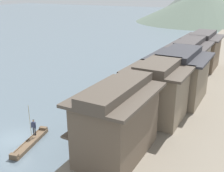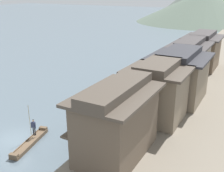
{
  "view_description": "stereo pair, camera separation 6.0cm",
  "coord_description": "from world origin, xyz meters",
  "px_view_note": "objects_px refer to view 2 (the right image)",
  "views": [
    {
      "loc": [
        18.83,
        -15.08,
        13.48
      ],
      "look_at": [
        3.08,
        13.57,
        1.74
      ],
      "focal_mm": 43.2,
      "sensor_mm": 36.0,
      "label": 1
    },
    {
      "loc": [
        18.89,
        -15.05,
        13.48
      ],
      "look_at": [
        3.08,
        13.57,
        1.74
      ],
      "focal_mm": 43.2,
      "sensor_mm": 36.0,
      "label": 2
    }
  ],
  "objects_px": {
    "house_waterfront_narrow": "(189,60)",
    "boat_moored_second": "(170,69)",
    "house_waterfront_nearest": "(117,121)",
    "house_waterfront_second": "(157,92)",
    "boat_midriver_upstream": "(154,79)",
    "boat_upstream_distant": "(176,61)",
    "boat_foreground_poled": "(30,143)",
    "boat_moored_far": "(135,93)",
    "house_waterfront_far": "(202,51)",
    "boatman_person": "(33,125)",
    "house_waterfront_tall": "(178,76)",
    "boat_moored_nearest": "(85,128)",
    "boat_moored_third": "(196,46)",
    "boat_midriver_drifting": "(186,51)"
  },
  "relations": [
    {
      "from": "house_waterfront_nearest",
      "to": "house_waterfront_tall",
      "type": "distance_m",
      "value": 14.24
    },
    {
      "from": "boat_moored_nearest",
      "to": "boat_midriver_upstream",
      "type": "distance_m",
      "value": 18.98
    },
    {
      "from": "house_waterfront_far",
      "to": "boat_upstream_distant",
      "type": "bearing_deg",
      "value": 143.13
    },
    {
      "from": "boat_midriver_upstream",
      "to": "boat_upstream_distant",
      "type": "height_order",
      "value": "boat_upstream_distant"
    },
    {
      "from": "boat_moored_third",
      "to": "house_waterfront_nearest",
      "type": "height_order",
      "value": "house_waterfront_nearest"
    },
    {
      "from": "house_waterfront_second",
      "to": "boat_moored_nearest",
      "type": "bearing_deg",
      "value": -138.05
    },
    {
      "from": "boat_foreground_poled",
      "to": "boatman_person",
      "type": "bearing_deg",
      "value": 104.49
    },
    {
      "from": "boat_moored_far",
      "to": "house_waterfront_second",
      "type": "height_order",
      "value": "house_waterfront_second"
    },
    {
      "from": "boat_midriver_drifting",
      "to": "boat_upstream_distant",
      "type": "bearing_deg",
      "value": -87.69
    },
    {
      "from": "boat_midriver_drifting",
      "to": "boat_midriver_upstream",
      "type": "relative_size",
      "value": 1.14
    },
    {
      "from": "boat_moored_far",
      "to": "boat_moored_second",
      "type": "bearing_deg",
      "value": 87.93
    },
    {
      "from": "boat_midriver_upstream",
      "to": "house_waterfront_nearest",
      "type": "distance_m",
      "value": 22.54
    },
    {
      "from": "boatman_person",
      "to": "boat_moored_third",
      "type": "xyz_separation_m",
      "value": [
        3.3,
        53.1,
        -1.36
      ]
    },
    {
      "from": "house_waterfront_narrow",
      "to": "boatman_person",
      "type": "bearing_deg",
      "value": -110.15
    },
    {
      "from": "boat_moored_third",
      "to": "boat_upstream_distant",
      "type": "relative_size",
      "value": 0.82
    },
    {
      "from": "boat_foreground_poled",
      "to": "house_waterfront_tall",
      "type": "relative_size",
      "value": 0.67
    },
    {
      "from": "boat_moored_second",
      "to": "boat_moored_far",
      "type": "distance_m",
      "value": 13.68
    },
    {
      "from": "house_waterfront_narrow",
      "to": "boat_moored_second",
      "type": "bearing_deg",
      "value": 128.1
    },
    {
      "from": "boat_upstream_distant",
      "to": "boat_moored_third",
      "type": "bearing_deg",
      "value": 90.14
    },
    {
      "from": "boat_foreground_poled",
      "to": "boat_moored_third",
      "type": "bearing_deg",
      "value": 86.72
    },
    {
      "from": "boat_moored_nearest",
      "to": "boat_midriver_drifting",
      "type": "height_order",
      "value": "boat_moored_nearest"
    },
    {
      "from": "boat_moored_far",
      "to": "house_waterfront_narrow",
      "type": "xyz_separation_m",
      "value": [
        4.96,
        7.98,
        3.34
      ]
    },
    {
      "from": "boat_foreground_poled",
      "to": "boat_midriver_upstream",
      "type": "relative_size",
      "value": 1.38
    },
    {
      "from": "house_waterfront_narrow",
      "to": "house_waterfront_tall",
      "type": "bearing_deg",
      "value": -85.48
    },
    {
      "from": "boatman_person",
      "to": "house_waterfront_tall",
      "type": "distance_m",
      "value": 17.84
    },
    {
      "from": "boat_upstream_distant",
      "to": "house_waterfront_tall",
      "type": "relative_size",
      "value": 0.65
    },
    {
      "from": "boat_moored_third",
      "to": "boat_midriver_upstream",
      "type": "xyz_separation_m",
      "value": [
        0.13,
        -30.41,
        -0.03
      ]
    },
    {
      "from": "house_waterfront_narrow",
      "to": "boat_moored_nearest",
      "type": "bearing_deg",
      "value": -105.03
    },
    {
      "from": "boat_moored_third",
      "to": "boat_moored_far",
      "type": "height_order",
      "value": "boat_moored_far"
    },
    {
      "from": "boat_foreground_poled",
      "to": "boat_moored_second",
      "type": "bearing_deg",
      "value": 82.62
    },
    {
      "from": "boat_moored_second",
      "to": "boat_midriver_drifting",
      "type": "height_order",
      "value": "boat_moored_second"
    },
    {
      "from": "boat_upstream_distant",
      "to": "house_waterfront_far",
      "type": "bearing_deg",
      "value": -36.87
    },
    {
      "from": "boat_upstream_distant",
      "to": "house_waterfront_narrow",
      "type": "height_order",
      "value": "house_waterfront_narrow"
    },
    {
      "from": "boat_moored_second",
      "to": "house_waterfront_second",
      "type": "relative_size",
      "value": 0.65
    },
    {
      "from": "boat_foreground_poled",
      "to": "boat_moored_far",
      "type": "xyz_separation_m",
      "value": [
        3.36,
        16.09,
        0.1
      ]
    },
    {
      "from": "boat_upstream_distant",
      "to": "boat_midriver_drifting",
      "type": "bearing_deg",
      "value": 92.31
    },
    {
      "from": "boatman_person",
      "to": "boat_moored_third",
      "type": "bearing_deg",
      "value": 86.45
    },
    {
      "from": "boat_moored_far",
      "to": "house_waterfront_tall",
      "type": "distance_m",
      "value": 6.52
    },
    {
      "from": "house_waterfront_tall",
      "to": "boat_moored_nearest",
      "type": "bearing_deg",
      "value": -117.2
    },
    {
      "from": "boat_upstream_distant",
      "to": "house_waterfront_far",
      "type": "xyz_separation_m",
      "value": [
        5.41,
        -4.06,
        3.43
      ]
    },
    {
      "from": "boatman_person",
      "to": "house_waterfront_second",
      "type": "distance_m",
      "value": 12.57
    },
    {
      "from": "house_waterfront_far",
      "to": "house_waterfront_narrow",
      "type": "bearing_deg",
      "value": -91.65
    },
    {
      "from": "boat_moored_third",
      "to": "boat_upstream_distant",
      "type": "height_order",
      "value": "boat_upstream_distant"
    },
    {
      "from": "boat_moored_second",
      "to": "house_waterfront_second",
      "type": "bearing_deg",
      "value": -76.76
    },
    {
      "from": "boatman_person",
      "to": "boat_upstream_distant",
      "type": "height_order",
      "value": "boatman_person"
    },
    {
      "from": "house_waterfront_nearest",
      "to": "house_waterfront_second",
      "type": "relative_size",
      "value": 1.26
    },
    {
      "from": "boat_moored_second",
      "to": "boat_foreground_poled",
      "type": "bearing_deg",
      "value": -97.38
    },
    {
      "from": "boatman_person",
      "to": "boat_moored_second",
      "type": "height_order",
      "value": "boatman_person"
    },
    {
      "from": "boat_moored_nearest",
      "to": "house_waterfront_tall",
      "type": "height_order",
      "value": "house_waterfront_tall"
    },
    {
      "from": "boat_midriver_upstream",
      "to": "house_waterfront_far",
      "type": "relative_size",
      "value": 0.49
    }
  ]
}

